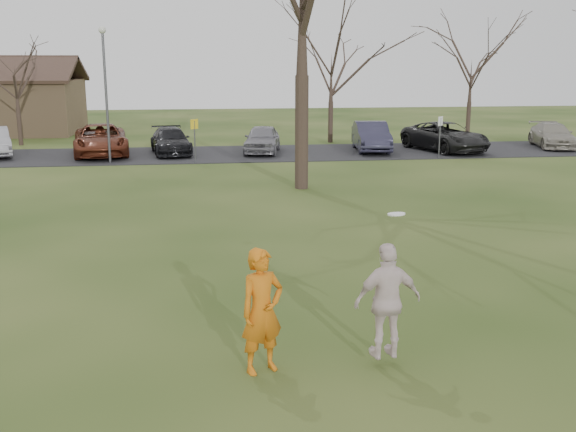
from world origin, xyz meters
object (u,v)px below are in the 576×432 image
(car_4, at_px, (262,139))
(catching_play, at_px, (388,301))
(player_defender, at_px, (262,311))
(car_5, at_px, (371,136))
(car_3, at_px, (171,141))
(lamp_post, at_px, (105,78))
(car_6, at_px, (445,137))
(car_2, at_px, (101,140))
(car_7, at_px, (552,135))

(car_4, distance_m, catching_play, 25.25)
(player_defender, xyz_separation_m, car_5, (8.27, 25.06, -0.17))
(player_defender, distance_m, car_5, 26.39)
(car_3, xyz_separation_m, catching_play, (4.24, -25.46, 0.39))
(lamp_post, bearing_deg, car_4, 18.98)
(player_defender, distance_m, car_6, 27.49)
(car_2, xyz_separation_m, car_4, (8.25, -0.19, -0.06))
(car_5, xyz_separation_m, catching_play, (-6.33, -25.16, 0.27))
(car_6, relative_size, car_7, 1.20)
(car_3, bearing_deg, car_4, -10.70)
(car_3, bearing_deg, lamp_post, -142.49)
(car_2, bearing_deg, car_7, -8.37)
(car_5, relative_size, car_7, 1.03)
(car_3, distance_m, car_7, 21.02)
(car_4, bearing_deg, car_5, 10.11)
(car_5, bearing_deg, car_2, -174.41)
(car_2, height_order, lamp_post, lamp_post)
(lamp_post, bearing_deg, catching_play, -72.88)
(car_5, bearing_deg, car_7, 7.98)
(car_3, relative_size, car_5, 0.97)
(car_7, bearing_deg, car_5, -165.18)
(car_2, distance_m, car_7, 24.53)
(car_2, relative_size, lamp_post, 0.90)
(car_6, bearing_deg, player_defender, -132.14)
(car_5, xyz_separation_m, lamp_post, (-13.32, -2.49, 3.16))
(car_2, bearing_deg, lamp_post, -82.77)
(car_3, bearing_deg, car_5, -9.67)
(car_7, distance_m, lamp_post, 24.14)
(car_4, relative_size, car_7, 0.93)
(car_3, distance_m, car_4, 4.75)
(player_defender, relative_size, lamp_post, 0.31)
(car_3, xyz_separation_m, car_7, (21.02, -0.07, -0.00))
(catching_play, bearing_deg, car_5, 75.87)
(car_2, relative_size, car_6, 1.03)
(car_3, xyz_separation_m, car_5, (10.58, -0.30, 0.11))
(player_defender, height_order, car_4, player_defender)
(car_7, distance_m, catching_play, 30.44)
(player_defender, relative_size, car_6, 0.36)
(car_2, xyz_separation_m, car_5, (14.09, -0.27, -0.01))
(car_2, distance_m, car_3, 3.51)
(car_2, distance_m, car_5, 14.09)
(car_2, height_order, car_7, car_2)
(car_5, distance_m, catching_play, 25.95)
(car_3, xyz_separation_m, car_6, (14.53, -0.74, 0.10))
(car_2, relative_size, car_4, 1.34)
(car_7, bearing_deg, lamp_post, -159.92)
(player_defender, height_order, catching_play, catching_play)
(car_4, bearing_deg, car_3, -171.76)
(player_defender, distance_m, car_3, 25.47)
(player_defender, distance_m, car_4, 25.26)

